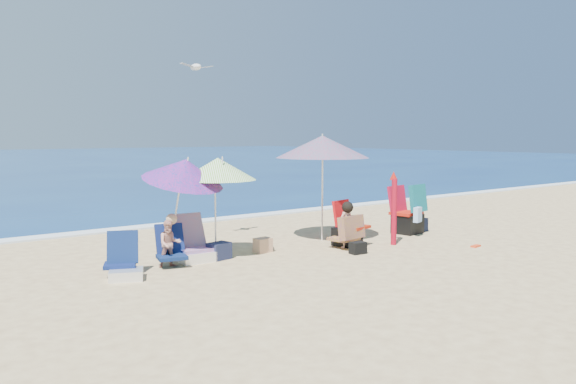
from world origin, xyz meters
TOP-DOWN VIEW (x-y plane):
  - ground at (0.00, 0.00)m, footprint 120.00×120.00m
  - foam at (0.00, 5.10)m, footprint 120.00×0.50m
  - umbrella_turquoise at (0.82, 1.31)m, footprint 2.22×2.22m
  - umbrella_striped at (-1.69, 1.20)m, footprint 1.77×1.77m
  - umbrella_blue at (-2.30, 1.28)m, footprint 1.72×1.75m
  - furled_umbrella at (1.67, 0.14)m, footprint 0.17×0.19m
  - chair_navy at (-3.56, 0.86)m, footprint 0.68×0.88m
  - chair_rainbow at (-2.15, 1.27)m, footprint 0.62×0.76m
  - camp_chair_left at (0.90, 0.64)m, footprint 0.64×0.68m
  - camp_chair_right at (2.91, 0.82)m, footprint 0.68×0.92m
  - person_center at (0.68, 0.41)m, footprint 0.64×0.60m
  - person_left at (-2.67, 1.11)m, footprint 0.64×0.73m
  - bag_navy_a at (-1.76, 1.08)m, footprint 0.42×0.34m
  - bag_tan at (-0.81, 1.10)m, footprint 0.32×0.24m
  - bag_navy_b at (3.28, 0.88)m, footprint 0.41×0.31m
  - bag_black_b at (0.49, -0.07)m, footprint 0.30×0.22m
  - orange_item at (2.77, -1.00)m, footprint 0.25×0.14m
  - seagull at (-1.43, 2.43)m, footprint 0.73×0.34m

SIDE VIEW (x-z plane):
  - ground at x=0.00m, z-range 0.00..0.00m
  - orange_item at x=2.77m, z-range 0.00..0.03m
  - foam at x=0.00m, z-range 0.00..0.04m
  - bag_black_b at x=0.49m, z-range 0.00..0.22m
  - bag_tan at x=-0.81m, z-range 0.00..0.27m
  - bag_navy_a at x=-1.76m, z-range 0.00..0.29m
  - bag_navy_b at x=3.28m, z-range 0.00..0.30m
  - chair_navy at x=-3.56m, z-range -0.16..0.52m
  - chair_rainbow at x=-2.15m, z-range -0.18..0.60m
  - camp_chair_left at x=0.90m, z-range -0.18..0.71m
  - person_left at x=-2.67m, z-range -0.04..0.82m
  - camp_chair_right at x=2.91m, z-range -0.15..0.95m
  - person_center at x=0.68m, z-range -0.01..0.89m
  - furled_umbrella at x=1.67m, z-range 0.07..1.52m
  - umbrella_blue at x=-2.30m, z-range 0.61..2.51m
  - umbrella_striped at x=-1.69m, z-range 0.67..2.47m
  - umbrella_turquoise at x=0.82m, z-range 0.83..3.02m
  - seagull at x=-1.43m, z-range 3.40..3.52m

